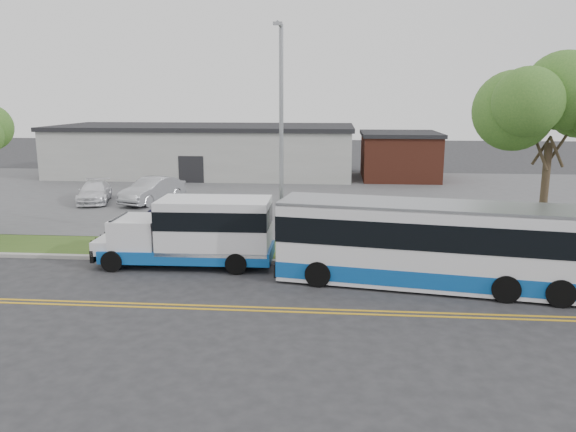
# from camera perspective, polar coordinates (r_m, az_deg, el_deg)

# --- Properties ---
(ground) EXTENTS (140.00, 140.00, 0.00)m
(ground) POSITION_cam_1_polar(r_m,az_deg,el_deg) (22.58, -8.98, -5.40)
(ground) COLOR #28282B
(ground) RESTS_ON ground
(lane_line_north) EXTENTS (70.00, 0.12, 0.01)m
(lane_line_north) POSITION_cam_1_polar(r_m,az_deg,el_deg) (19.07, -11.76, -8.80)
(lane_line_north) COLOR gold
(lane_line_north) RESTS_ON ground
(lane_line_south) EXTENTS (70.00, 0.12, 0.01)m
(lane_line_south) POSITION_cam_1_polar(r_m,az_deg,el_deg) (18.80, -12.02, -9.12)
(lane_line_south) COLOR gold
(lane_line_south) RESTS_ON ground
(curb) EXTENTS (80.00, 0.30, 0.15)m
(curb) POSITION_cam_1_polar(r_m,az_deg,el_deg) (23.58, -8.36, -4.44)
(curb) COLOR #9E9B93
(curb) RESTS_ON ground
(verge) EXTENTS (80.00, 3.30, 0.10)m
(verge) POSITION_cam_1_polar(r_m,az_deg,el_deg) (25.28, -7.43, -3.35)
(verge) COLOR #35551C
(verge) RESTS_ON ground
(parking_lot) EXTENTS (80.00, 25.00, 0.10)m
(parking_lot) POSITION_cam_1_polar(r_m,az_deg,el_deg) (38.84, -3.03, 2.12)
(parking_lot) COLOR #4C4C4F
(parking_lot) RESTS_ON ground
(commercial_building) EXTENTS (25.40, 10.40, 4.35)m
(commercial_building) POSITION_cam_1_polar(r_m,az_deg,el_deg) (49.42, -8.40, 6.62)
(commercial_building) COLOR #9E9E99
(commercial_building) RESTS_ON ground
(brick_wing) EXTENTS (6.30, 7.30, 3.90)m
(brick_wing) POSITION_cam_1_polar(r_m,az_deg,el_deg) (47.42, 11.23, 6.03)
(brick_wing) COLOR brown
(brick_wing) RESTS_ON ground
(tree_east) EXTENTS (5.20, 5.20, 8.33)m
(tree_east) POSITION_cam_1_polar(r_m,az_deg,el_deg) (25.43, 25.26, 9.77)
(tree_east) COLOR #392E1F
(tree_east) RESTS_ON verge
(streetlight_near) EXTENTS (0.35, 1.53, 9.50)m
(streetlight_near) POSITION_cam_1_polar(r_m,az_deg,el_deg) (23.79, -0.70, 8.47)
(streetlight_near) COLOR gray
(streetlight_near) RESTS_ON verge
(shuttle_bus) EXTENTS (7.21, 2.54, 2.74)m
(shuttle_bus) POSITION_cam_1_polar(r_m,az_deg,el_deg) (22.81, -9.15, -1.42)
(shuttle_bus) COLOR #0E4C9C
(shuttle_bus) RESTS_ON ground
(transit_bus) EXTENTS (11.11, 4.25, 3.01)m
(transit_bus) POSITION_cam_1_polar(r_m,az_deg,el_deg) (20.74, 14.13, -2.82)
(transit_bus) COLOR silver
(transit_bus) RESTS_ON ground
(pedestrian) EXTENTS (0.77, 0.58, 1.92)m
(pedestrian) POSITION_cam_1_polar(r_m,az_deg,el_deg) (24.76, -13.67, -1.51)
(pedestrian) COLOR black
(pedestrian) RESTS_ON verge
(parked_car_a) EXTENTS (3.26, 5.20, 1.62)m
(parked_car_a) POSITION_cam_1_polar(r_m,az_deg,el_deg) (36.66, -13.59, 2.57)
(parked_car_a) COLOR #A3A5AA
(parked_car_a) RESTS_ON parking_lot
(parked_car_b) EXTENTS (3.02, 4.85, 1.31)m
(parked_car_b) POSITION_cam_1_polar(r_m,az_deg,el_deg) (37.96, -19.06, 2.32)
(parked_car_b) COLOR white
(parked_car_b) RESTS_ON parking_lot
(grocery_bag_left) EXTENTS (0.32, 0.32, 0.32)m
(grocery_bag_left) POSITION_cam_1_polar(r_m,az_deg,el_deg) (24.82, -14.42, -3.42)
(grocery_bag_left) COLOR white
(grocery_bag_left) RESTS_ON verge
(grocery_bag_right) EXTENTS (0.32, 0.32, 0.32)m
(grocery_bag_right) POSITION_cam_1_polar(r_m,az_deg,el_deg) (25.09, -12.75, -3.17)
(grocery_bag_right) COLOR white
(grocery_bag_right) RESTS_ON verge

